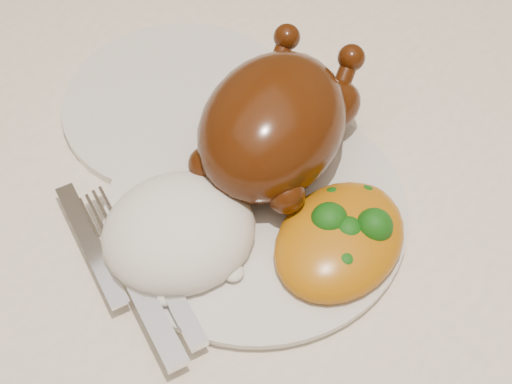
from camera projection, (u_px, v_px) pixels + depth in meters
dining_table at (158, 307)px, 0.67m from camera, size 1.60×0.90×0.76m
tablecloth at (149, 266)px, 0.61m from camera, size 1.73×1.03×0.18m
dinner_plate at (256, 210)px, 0.60m from camera, size 0.32×0.32×0.01m
side_plate at (180, 103)px, 0.68m from camera, size 0.23×0.23×0.01m
roast_chicken at (275, 122)px, 0.59m from camera, size 0.21×0.17×0.10m
rice_mound at (179, 232)px, 0.57m from camera, size 0.15×0.14×0.07m
mac_and_cheese at (344, 234)px, 0.57m from camera, size 0.14×0.12×0.05m
cutlery at (143, 286)px, 0.55m from camera, size 0.06×0.20×0.01m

